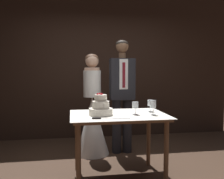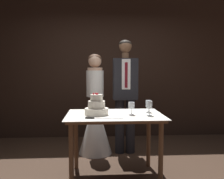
# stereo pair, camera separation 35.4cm
# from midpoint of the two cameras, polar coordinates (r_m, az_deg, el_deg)

# --- Properties ---
(ground_plane) EXTENTS (40.00, 40.00, 0.00)m
(ground_plane) POSITION_cam_midpoint_polar(r_m,az_deg,el_deg) (3.35, 3.82, -19.50)
(ground_plane) COLOR #422D21
(wall_back) EXTENTS (5.53, 0.12, 2.87)m
(wall_back) POSITION_cam_midpoint_polar(r_m,az_deg,el_deg) (5.09, 0.91, 5.30)
(wall_back) COLOR black
(wall_back) RESTS_ON ground_plane
(cake_table) EXTENTS (1.19, 0.85, 0.81)m
(cake_table) POSITION_cam_midpoint_polar(r_m,az_deg,el_deg) (3.13, 3.82, -7.55)
(cake_table) COLOR brown
(cake_table) RESTS_ON ground_plane
(tiered_cake) EXTENTS (0.29, 0.29, 0.27)m
(tiered_cake) POSITION_cam_midpoint_polar(r_m,az_deg,el_deg) (3.05, -0.24, -4.12)
(tiered_cake) COLOR silver
(tiered_cake) RESTS_ON cake_table
(cake_knife) EXTENTS (0.43, 0.07, 0.02)m
(cake_knife) POSITION_cam_midpoint_polar(r_m,az_deg,el_deg) (2.82, 0.14, -6.60)
(cake_knife) COLOR silver
(cake_knife) RESTS_ON cake_table
(wine_glass_near) EXTENTS (0.07, 0.07, 0.18)m
(wine_glass_near) POSITION_cam_midpoint_polar(r_m,az_deg,el_deg) (3.06, 11.83, -3.60)
(wine_glass_near) COLOR silver
(wine_glass_near) RESTS_ON cake_table
(wine_glass_middle) EXTENTS (0.07, 0.07, 0.16)m
(wine_glass_middle) POSITION_cam_midpoint_polar(r_m,az_deg,el_deg) (3.29, 11.40, -3.29)
(wine_glass_middle) COLOR silver
(wine_glass_middle) RESTS_ON cake_table
(wine_glass_far) EXTENTS (0.08, 0.08, 0.16)m
(wine_glass_far) POSITION_cam_midpoint_polar(r_m,az_deg,el_deg) (3.07, 7.76, -3.78)
(wine_glass_far) COLOR silver
(wine_glass_far) RESTS_ON cake_table
(bride) EXTENTS (0.54, 0.54, 1.61)m
(bride) POSITION_cam_midpoint_polar(r_m,az_deg,el_deg) (4.06, -1.36, -6.36)
(bride) COLOR white
(bride) RESTS_ON ground_plane
(groom) EXTENTS (0.39, 0.25, 1.84)m
(groom) POSITION_cam_midpoint_polar(r_m,az_deg,el_deg) (4.05, 5.53, -0.35)
(groom) COLOR black
(groom) RESTS_ON ground_plane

